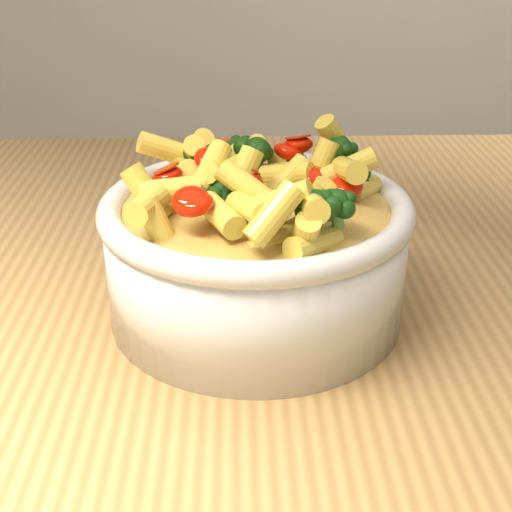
{
  "coord_description": "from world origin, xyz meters",
  "views": [
    {
      "loc": [
        -0.13,
        -0.54,
        1.19
      ],
      "look_at": [
        -0.11,
        -0.06,
        0.95
      ],
      "focal_mm": 50.0,
      "sensor_mm": 36.0,
      "label": 1
    }
  ],
  "objects": [
    {
      "name": "table",
      "position": [
        0.0,
        0.0,
        0.8
      ],
      "size": [
        1.2,
        0.8,
        0.9
      ],
      "color": "#B1854C",
      "rests_on": "ground"
    },
    {
      "name": "serving_bowl",
      "position": [
        -0.11,
        -0.06,
        0.95
      ],
      "size": [
        0.23,
        0.23,
        0.1
      ],
      "color": "silver",
      "rests_on": "table"
    },
    {
      "name": "pasta_salad",
      "position": [
        -0.11,
        -0.06,
        1.01
      ],
      "size": [
        0.18,
        0.18,
        0.04
      ],
      "color": "#FED950",
      "rests_on": "serving_bowl"
    }
  ]
}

